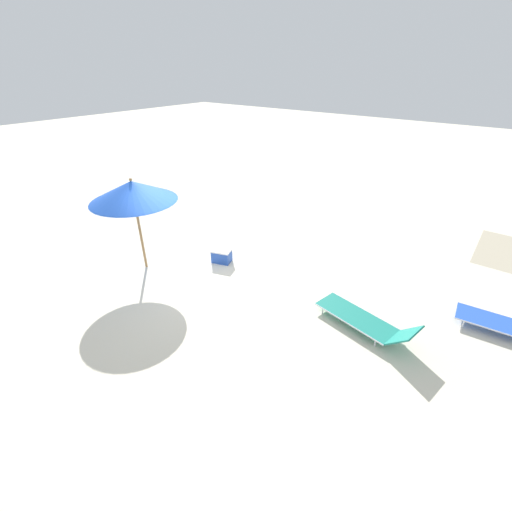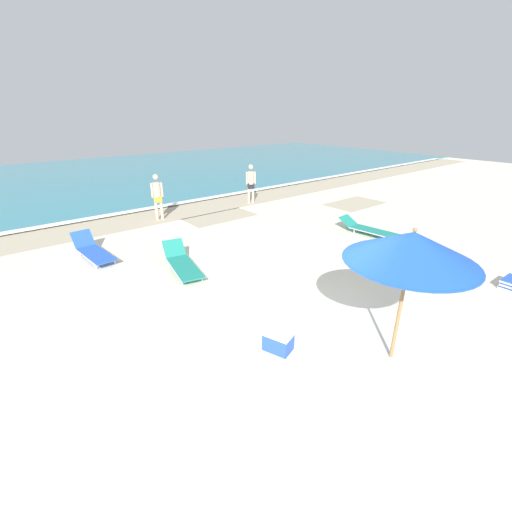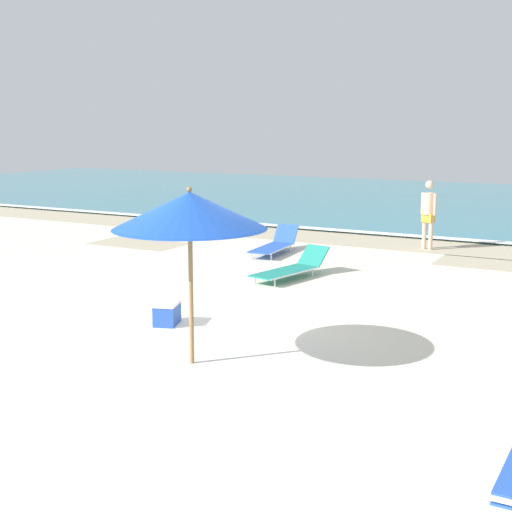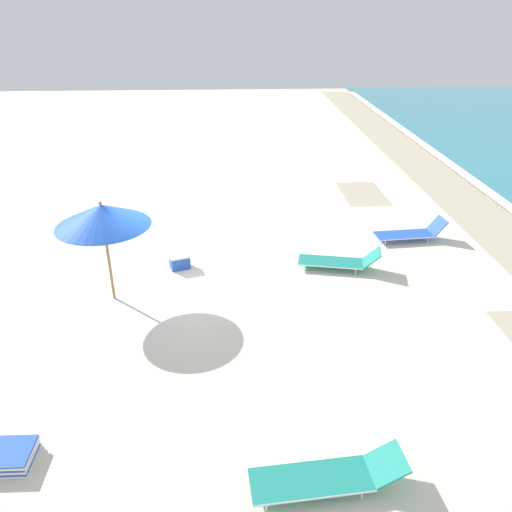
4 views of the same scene
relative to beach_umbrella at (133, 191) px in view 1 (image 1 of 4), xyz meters
name	(u,v)px [view 1 (image 1 of 4)]	position (x,y,z in m)	size (l,w,h in m)	color
ground_plane	(205,278)	(-0.64, 1.51, -2.14)	(60.00, 60.00, 0.16)	beige
beach_umbrella	(133,191)	(0.00, 0.00, 0.00)	(2.03, 2.03, 2.38)	#9E7547
sun_lounger_beside_umbrella	(365,320)	(-1.17, 5.47, -1.84)	(1.00, 2.12, 0.57)	#1E8475
cooler_box	(222,255)	(-1.41, 1.39, -1.87)	(0.50, 0.59, 0.37)	blue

